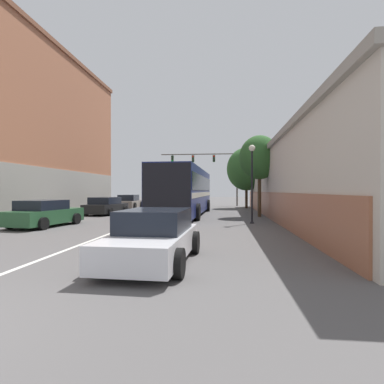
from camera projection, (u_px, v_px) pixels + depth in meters
name	position (u px, v px, depth m)	size (l,w,h in m)	color
lane_center_line	(158.00, 215.00, 20.97)	(0.14, 47.99, 0.01)	silver
building_left_brick	(7.00, 127.00, 19.60)	(6.43, 20.78, 11.67)	#A86647
building_right_storefront	(339.00, 179.00, 18.91)	(9.08, 28.18, 4.71)	beige
bus	(185.00, 190.00, 21.46)	(3.16, 12.62, 3.24)	navy
hatchback_foreground	(154.00, 237.00, 7.33)	(2.05, 3.99, 1.28)	silver
parked_car_left_near	(106.00, 206.00, 21.98)	(2.32, 4.10, 1.27)	black
parked_car_left_mid	(45.00, 214.00, 14.61)	(2.37, 4.07, 1.29)	#285633
parked_car_left_far	(129.00, 202.00, 28.36)	(2.10, 4.51, 1.36)	slate
traffic_signal_gantry	(211.00, 165.00, 34.52)	(8.91, 0.36, 6.28)	#514C47
street_lamp	(252.00, 175.00, 15.95)	(0.35, 0.35, 4.20)	black
street_tree_near	(259.00, 158.00, 20.01)	(2.67, 2.41, 5.45)	#4C3823
street_tree_far	(246.00, 169.00, 29.78)	(3.89, 3.50, 6.04)	#3D2D1E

